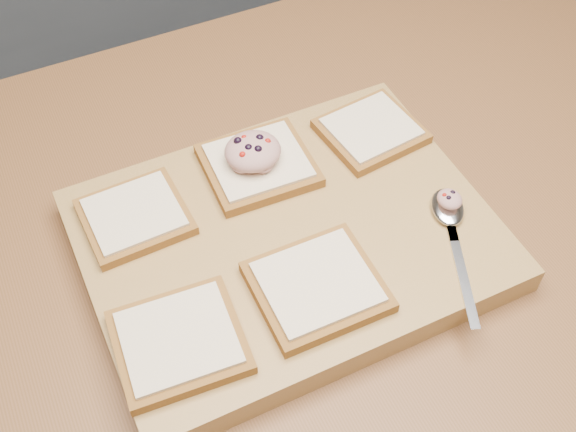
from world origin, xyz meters
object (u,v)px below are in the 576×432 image
tuna_salad_dollop (253,151)px  cutting_board (288,240)px  bread_far_center (258,165)px  spoon (450,217)px

tuna_salad_dollop → cutting_board: bearing=-91.4°
bread_far_center → tuna_salad_dollop: (-0.01, 0.00, 0.02)m
cutting_board → spoon: 0.19m
cutting_board → spoon: size_ratio=2.50×
bread_far_center → spoon: (0.16, -0.16, -0.00)m
tuna_salad_dollop → spoon: 0.24m
cutting_board → bread_far_center: bread_far_center is taller
cutting_board → bread_far_center: bearing=85.2°
bread_far_center → spoon: bread_far_center is taller
tuna_salad_dollop → spoon: bearing=-44.5°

